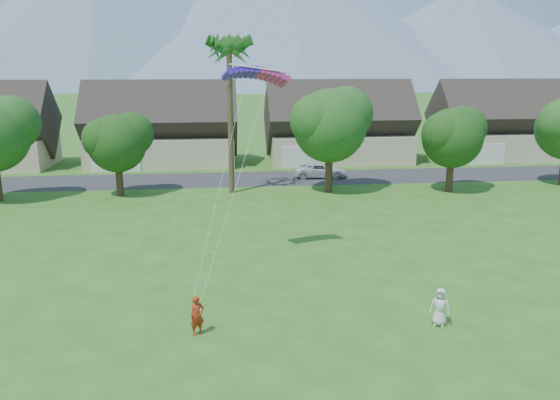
{
  "coord_description": "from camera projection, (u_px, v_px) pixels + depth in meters",
  "views": [
    {
      "loc": [
        -2.77,
        -15.62,
        10.09
      ],
      "look_at": [
        0.0,
        10.0,
        3.8
      ],
      "focal_mm": 35.0,
      "sensor_mm": 36.0,
      "label": 1
    }
  ],
  "objects": [
    {
      "name": "houses_row",
      "position": [
        252.0,
        131.0,
        58.53
      ],
      "size": [
        72.75,
        8.19,
        8.86
      ],
      "color": "beige",
      "rests_on": "ground"
    },
    {
      "name": "kite_flyer",
      "position": [
        197.0,
        316.0,
        20.96
      ],
      "size": [
        0.68,
        0.6,
        1.58
      ],
      "primitive_type": "imported",
      "rotation": [
        0.0,
        0.0,
        0.47
      ],
      "color": "#A42B12",
      "rests_on": "ground"
    },
    {
      "name": "street",
      "position": [
        252.0,
        179.0,
        50.6
      ],
      "size": [
        90.0,
        7.0,
        0.01
      ],
      "primitive_type": "cube",
      "color": "#2D2D30",
      "rests_on": "ground"
    },
    {
      "name": "tree_row",
      "position": [
        242.0,
        134.0,
        43.45
      ],
      "size": [
        62.27,
        6.67,
        8.45
      ],
      "color": "#47301C",
      "rests_on": "ground"
    },
    {
      "name": "ground",
      "position": [
        313.0,
        385.0,
        17.77
      ],
      "size": [
        500.0,
        500.0,
        0.0
      ],
      "primitive_type": "plane",
      "color": "#2D6019",
      "rests_on": "ground"
    },
    {
      "name": "parafoil_kite",
      "position": [
        257.0,
        73.0,
        27.2
      ],
      "size": [
        3.51,
        1.41,
        0.5
      ],
      "rotation": [
        0.0,
        0.0,
        0.27
      ],
      "color": "#3D16AC",
      "rests_on": "ground"
    },
    {
      "name": "mountain_ridge",
      "position": [
        246.0,
        27.0,
        263.07
      ],
      "size": [
        540.0,
        240.0,
        70.0
      ],
      "color": "slate",
      "rests_on": "ground"
    },
    {
      "name": "parked_car",
      "position": [
        320.0,
        170.0,
        51.11
      ],
      "size": [
        5.01,
        2.5,
        1.36
      ],
      "primitive_type": "imported",
      "rotation": [
        0.0,
        0.0,
        1.52
      ],
      "color": "silver",
      "rests_on": "ground"
    },
    {
      "name": "watcher",
      "position": [
        440.0,
        307.0,
        21.74
      ],
      "size": [
        0.91,
        0.79,
        1.57
      ],
      "primitive_type": "imported",
      "rotation": [
        0.0,
        0.0,
        -0.47
      ],
      "color": "silver",
      "rests_on": "ground"
    },
    {
      "name": "fan_palm",
      "position": [
        229.0,
        44.0,
        42.28
      ],
      "size": [
        3.0,
        3.0,
        13.8
      ],
      "color": "#4C3D26",
      "rests_on": "ground"
    }
  ]
}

